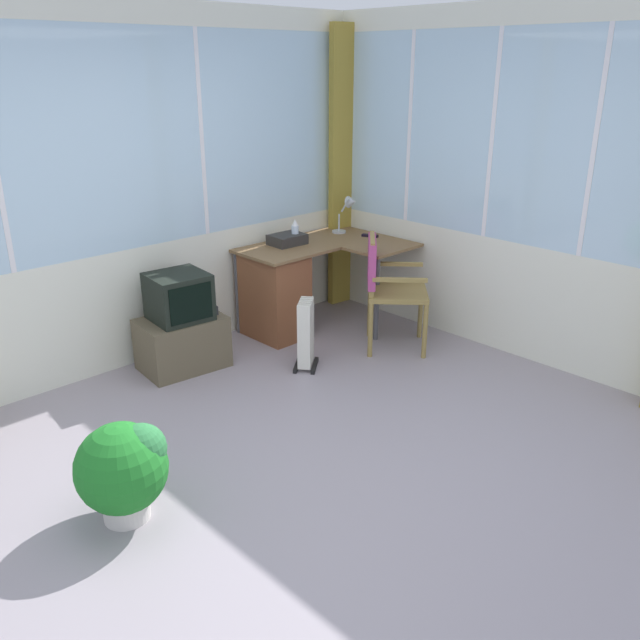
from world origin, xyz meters
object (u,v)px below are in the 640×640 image
desk_lamp (349,209)px  paper_tray (287,239)px  potted_plant (124,468)px  spray_bottle (295,232)px  tv_on_stand (182,327)px  tv_remote (370,236)px  desk (282,289)px  space_heater (306,333)px  wooden_armchair (383,278)px

desk_lamp → paper_tray: (-0.71, 0.06, -0.18)m
potted_plant → spray_bottle: bearing=30.3°
spray_bottle → tv_on_stand: bearing=-176.3°
spray_bottle → tv_remote: bearing=-24.4°
tv_remote → tv_on_stand: bearing=147.9°
desk → space_heater: desk is taller
wooden_armchair → potted_plant: size_ratio=1.74×
paper_tray → potted_plant: paper_tray is taller
paper_tray → potted_plant: bearing=-148.5°
desk → paper_tray: size_ratio=4.56×
tv_remote → potted_plant: bearing=174.6°
desk → desk_lamp: (0.88, 0.05, 0.57)m
potted_plant → wooden_armchair: bearing=12.3°
wooden_armchair → potted_plant: 2.76m
desk → spray_bottle: spray_bottle is taller
desk_lamp → spray_bottle: desk_lamp is taller
desk_lamp → paper_tray: 0.74m
desk_lamp → paper_tray: desk_lamp is taller
desk → wooden_armchair: (0.41, -0.80, 0.19)m
space_heater → potted_plant: space_heater is taller
spray_bottle → desk_lamp: bearing=-3.2°
desk → paper_tray: paper_tray is taller
desk_lamp → tv_on_stand: size_ratio=0.45×
desk_lamp → space_heater: size_ratio=0.63×
spray_bottle → wooden_armchair: 0.94m
desk → paper_tray: bearing=32.7°
desk_lamp → desk: bearing=-176.9°
space_heater → spray_bottle: bearing=53.1°
wooden_armchair → spray_bottle: bearing=101.0°
spray_bottle → paper_tray: spray_bottle is taller
desk_lamp → space_heater: 1.55m
paper_tray → tv_on_stand: size_ratio=0.39×
space_heater → desk_lamp: bearing=30.3°
desk_lamp → tv_remote: (0.01, -0.26, -0.21)m
tv_on_stand → potted_plant: tv_on_stand is taller
potted_plant → desk_lamp: bearing=24.5°
wooden_armchair → tv_on_stand: wooden_armchair is taller
tv_remote → spray_bottle: (-0.66, 0.30, 0.09)m
spray_bottle → space_heater: size_ratio=0.39×
tv_on_stand → space_heater: size_ratio=1.39×
spray_bottle → wooden_armchair: (0.17, -0.88, -0.26)m
wooden_armchair → potted_plant: bearing=-167.7°
tv_on_stand → space_heater: tv_on_stand is taller
tv_remote → paper_tray: paper_tray is taller
potted_plant → paper_tray: bearing=31.5°
desk_lamp → paper_tray: bearing=175.0°
desk → potted_plant: bearing=-148.6°
desk → desk_lamp: desk_lamp is taller
tv_remote → potted_plant: (-3.17, -1.17, -0.47)m
desk → space_heater: bearing=-115.4°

